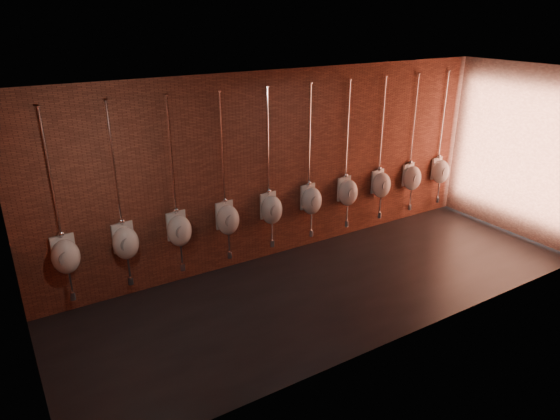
{
  "coord_description": "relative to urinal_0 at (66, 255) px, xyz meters",
  "views": [
    {
      "loc": [
        -4.3,
        -5.38,
        4.07
      ],
      "look_at": [
        -0.46,
        0.9,
        1.1
      ],
      "focal_mm": 32.0,
      "sensor_mm": 36.0,
      "label": 1
    }
  ],
  "objects": [
    {
      "name": "urinal_0",
      "position": [
        0.0,
        0.0,
        0.0
      ],
      "size": [
        0.43,
        0.39,
        2.72
      ],
      "color": "white",
      "rests_on": "ground"
    },
    {
      "name": "urinal_9",
      "position": [
        7.38,
        0.0,
        0.0
      ],
      "size": [
        0.43,
        0.39,
        2.72
      ],
      "color": "white",
      "rests_on": "ground"
    },
    {
      "name": "urinal_8",
      "position": [
        6.56,
        0.0,
        0.0
      ],
      "size": [
        0.43,
        0.39,
        2.72
      ],
      "color": "white",
      "rests_on": "ground"
    },
    {
      "name": "room_shell",
      "position": [
        3.62,
        -1.37,
        1.08
      ],
      "size": [
        8.54,
        3.04,
        3.22
      ],
      "color": "black",
      "rests_on": "ground"
    },
    {
      "name": "urinal_6",
      "position": [
        4.92,
        0.0,
        0.0
      ],
      "size": [
        0.43,
        0.39,
        2.72
      ],
      "color": "white",
      "rests_on": "ground"
    },
    {
      "name": "urinal_3",
      "position": [
        2.46,
        0.0,
        0.0
      ],
      "size": [
        0.43,
        0.39,
        2.72
      ],
      "color": "white",
      "rests_on": "ground"
    },
    {
      "name": "urinal_7",
      "position": [
        5.74,
        0.0,
        0.0
      ],
      "size": [
        0.43,
        0.39,
        2.72
      ],
      "color": "white",
      "rests_on": "ground"
    },
    {
      "name": "ground",
      "position": [
        3.62,
        -1.37,
        -0.93
      ],
      "size": [
        8.5,
        8.5,
        0.0
      ],
      "primitive_type": "plane",
      "color": "black",
      "rests_on": "ground"
    },
    {
      "name": "urinal_5",
      "position": [
        4.1,
        0.0,
        0.0
      ],
      "size": [
        0.43,
        0.39,
        2.72
      ],
      "color": "white",
      "rests_on": "ground"
    },
    {
      "name": "urinal_4",
      "position": [
        3.28,
        0.0,
        0.0
      ],
      "size": [
        0.43,
        0.39,
        2.72
      ],
      "color": "white",
      "rests_on": "ground"
    },
    {
      "name": "urinal_1",
      "position": [
        0.82,
        0.0,
        0.0
      ],
      "size": [
        0.43,
        0.39,
        2.72
      ],
      "color": "white",
      "rests_on": "ground"
    },
    {
      "name": "urinal_2",
      "position": [
        1.64,
        0.0,
        0.0
      ],
      "size": [
        0.43,
        0.39,
        2.72
      ],
      "color": "white",
      "rests_on": "ground"
    }
  ]
}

